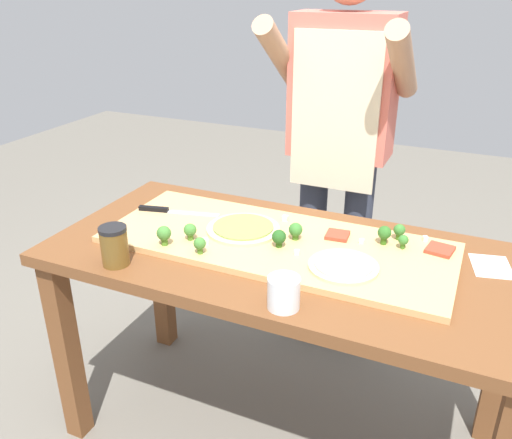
% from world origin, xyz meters
% --- Properties ---
extents(ground_plane, '(8.00, 8.00, 0.00)m').
position_xyz_m(ground_plane, '(0.00, 0.00, 0.00)').
color(ground_plane, '#6B665B').
extents(prep_table, '(1.51, 0.72, 0.77)m').
position_xyz_m(prep_table, '(0.00, 0.00, 0.66)').
color(prep_table, brown).
rests_on(prep_table, ground).
extents(cutting_board, '(1.12, 0.45, 0.02)m').
position_xyz_m(cutting_board, '(-0.04, 0.03, 0.78)').
color(cutting_board, tan).
rests_on(cutting_board, prep_table).
extents(chefs_knife, '(0.30, 0.09, 0.02)m').
position_xyz_m(chefs_knife, '(-0.49, 0.07, 0.80)').
color(chefs_knife, '#B7BABF').
rests_on(chefs_knife, cutting_board).
extents(pizza_whole_cheese_artichoke, '(0.21, 0.21, 0.02)m').
position_xyz_m(pizza_whole_cheese_artichoke, '(0.21, -0.06, 0.80)').
color(pizza_whole_cheese_artichoke, beige).
rests_on(pizza_whole_cheese_artichoke, cutting_board).
extents(pizza_whole_pesto_green, '(0.25, 0.25, 0.02)m').
position_xyz_m(pizza_whole_pesto_green, '(-0.17, 0.05, 0.80)').
color(pizza_whole_pesto_green, beige).
rests_on(pizza_whole_pesto_green, cutting_board).
extents(pizza_slice_far_right, '(0.08, 0.08, 0.01)m').
position_xyz_m(pizza_slice_far_right, '(0.13, 0.13, 0.80)').
color(pizza_slice_far_right, '#BC3D28').
rests_on(pizza_slice_far_right, cutting_board).
extents(pizza_slice_center, '(0.09, 0.09, 0.01)m').
position_xyz_m(pizza_slice_center, '(0.45, 0.16, 0.80)').
color(pizza_slice_center, '#BC3D28').
rests_on(pizza_slice_center, cutting_board).
extents(broccoli_floret_back_right, '(0.04, 0.04, 0.05)m').
position_xyz_m(broccoli_floret_back_right, '(0.32, 0.19, 0.82)').
color(broccoli_floret_back_right, '#3F7220').
rests_on(broccoli_floret_back_right, cutting_board).
extents(broccoli_floret_front_mid, '(0.04, 0.04, 0.06)m').
position_xyz_m(broccoli_floret_front_mid, '(-0.30, -0.09, 0.83)').
color(broccoli_floret_front_mid, '#487A23').
rests_on(broccoli_floret_front_mid, cutting_board).
extents(broccoli_floret_center_left, '(0.03, 0.03, 0.05)m').
position_xyz_m(broccoli_floret_center_left, '(0.34, 0.13, 0.82)').
color(broccoli_floret_center_left, '#3F7220').
rests_on(broccoli_floret_center_left, cutting_board).
extents(broccoli_floret_center_right, '(0.05, 0.05, 0.06)m').
position_xyz_m(broccoli_floret_center_right, '(-0.35, -0.15, 0.83)').
color(broccoli_floret_center_right, '#487A23').
rests_on(broccoli_floret_center_right, cutting_board).
extents(broccoli_floret_back_mid, '(0.04, 0.04, 0.06)m').
position_xyz_m(broccoli_floret_back_mid, '(0.01, 0.05, 0.83)').
color(broccoli_floret_back_mid, '#3F7220').
rests_on(broccoli_floret_back_mid, cutting_board).
extents(broccoli_floret_front_right, '(0.04, 0.04, 0.05)m').
position_xyz_m(broccoli_floret_front_right, '(-0.22, -0.15, 0.83)').
color(broccoli_floret_front_right, '#487A23').
rests_on(broccoli_floret_front_right, cutting_board).
extents(broccoli_floret_front_left, '(0.04, 0.04, 0.06)m').
position_xyz_m(broccoli_floret_front_left, '(0.28, 0.14, 0.83)').
color(broccoli_floret_front_left, '#366618').
rests_on(broccoli_floret_front_left, cutting_board).
extents(broccoli_floret_back_left, '(0.04, 0.04, 0.06)m').
position_xyz_m(broccoli_floret_back_left, '(-0.02, -0.02, 0.83)').
color(broccoli_floret_back_left, '#2C5915').
rests_on(broccoli_floret_back_left, cutting_board).
extents(cheese_crumble_a, '(0.02, 0.02, 0.02)m').
position_xyz_m(cheese_crumble_a, '(0.40, 0.22, 0.80)').
color(cheese_crumble_a, white).
rests_on(cheese_crumble_a, cutting_board).
extents(cheese_crumble_b, '(0.02, 0.02, 0.01)m').
position_xyz_m(cheese_crumble_b, '(0.05, -0.04, 0.80)').
color(cheese_crumble_b, white).
rests_on(cheese_crumble_b, cutting_board).
extents(cheese_crumble_c, '(0.02, 0.02, 0.02)m').
position_xyz_m(cheese_crumble_c, '(-0.07, 0.18, 0.80)').
color(cheese_crumble_c, silver).
rests_on(cheese_crumble_c, cutting_board).
extents(cheese_crumble_d, '(0.03, 0.03, 0.02)m').
position_xyz_m(cheese_crumble_d, '(-0.24, -0.09, 0.80)').
color(cheese_crumble_d, silver).
rests_on(cheese_crumble_d, cutting_board).
extents(cheese_crumble_e, '(0.01, 0.01, 0.01)m').
position_xyz_m(cheese_crumble_e, '(0.22, 0.12, 0.80)').
color(cheese_crumble_e, white).
rests_on(cheese_crumble_e, cutting_board).
extents(flour_cup, '(0.09, 0.09, 0.09)m').
position_xyz_m(flour_cup, '(0.11, -0.29, 0.81)').
color(flour_cup, white).
rests_on(flour_cup, prep_table).
extents(sauce_jar, '(0.08, 0.08, 0.12)m').
position_xyz_m(sauce_jar, '(-0.44, -0.29, 0.83)').
color(sauce_jar, brown).
rests_on(sauce_jar, prep_table).
extents(recipe_note, '(0.14, 0.17, 0.00)m').
position_xyz_m(recipe_note, '(0.60, 0.16, 0.77)').
color(recipe_note, white).
rests_on(recipe_note, prep_table).
extents(cook_center, '(0.54, 0.39, 1.67)m').
position_xyz_m(cook_center, '(-0.02, 0.65, 1.00)').
color(cook_center, '#333847').
rests_on(cook_center, ground).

